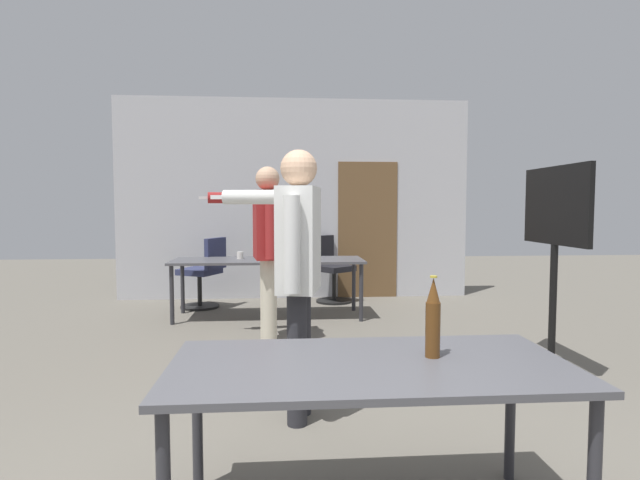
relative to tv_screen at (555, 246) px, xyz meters
The scene contains 10 objects.
back_wall 4.11m from the tv_screen, 120.08° to the left, with size 5.26×0.12×2.98m.
conference_table_near 2.76m from the tv_screen, 134.16° to the right, with size 1.67×0.80×0.73m.
conference_table_far 3.31m from the tv_screen, 138.06° to the left, with size 2.35×0.75×0.73m.
tv_screen is the anchor object (origin of this frame).
person_right_polo 2.63m from the tv_screen, 157.47° to the left, with size 0.87×0.69×1.77m.
person_far_watching 2.33m from the tv_screen, 159.22° to the right, with size 0.76×0.71×1.73m.
office_chair_far_right 3.60m from the tv_screen, 116.36° to the left, with size 0.67×0.69×0.95m.
office_chair_mid_tucked 4.41m from the tv_screen, 139.65° to the left, with size 0.66×0.63×0.96m.
beer_bottle 2.51m from the tv_screen, 130.36° to the right, with size 0.06×0.06×0.35m.
drink_cup 3.61m from the tv_screen, 140.93° to the left, with size 0.08×0.08×0.09m.
Camera 1 is at (-0.18, -1.50, 1.37)m, focal length 28.00 mm.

